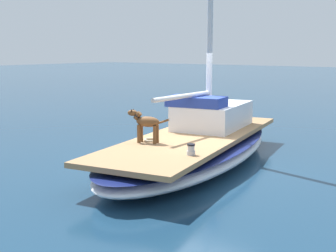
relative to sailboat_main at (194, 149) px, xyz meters
name	(u,v)px	position (x,y,z in m)	size (l,w,h in m)	color
ground_plane	(194,163)	(0.00, 0.00, -0.34)	(120.00, 120.00, 0.00)	navy
sailboat_main	(194,149)	(0.00, 0.00, 0.00)	(3.71, 7.56, 0.66)	white
cabin_house	(211,114)	(-0.21, 1.10, 0.67)	(1.76, 2.43, 0.84)	silver
dog_brown	(146,123)	(-0.36, -1.29, 0.75)	(0.93, 0.34, 0.70)	brown
deck_winch	(191,150)	(1.02, -1.67, 0.42)	(0.16, 0.16, 0.21)	#B7B7BC
coiled_rope	(151,140)	(-0.39, -1.08, 0.35)	(0.32, 0.32, 0.04)	beige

